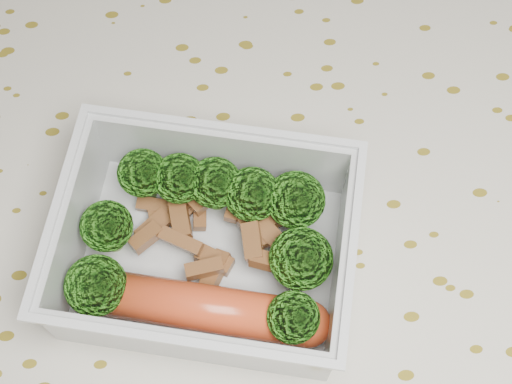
{
  "coord_description": "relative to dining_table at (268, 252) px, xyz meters",
  "views": [
    {
      "loc": [
        -0.03,
        -0.19,
        1.18
      ],
      "look_at": [
        -0.01,
        -0.0,
        0.78
      ],
      "focal_mm": 50.0,
      "sensor_mm": 36.0,
      "label": 1
    }
  ],
  "objects": [
    {
      "name": "dining_table",
      "position": [
        0.0,
        0.0,
        0.0
      ],
      "size": [
        1.4,
        0.9,
        0.75
      ],
      "color": "brown",
      "rests_on": "ground"
    },
    {
      "name": "lunch_container",
      "position": [
        -0.04,
        -0.04,
        0.11
      ],
      "size": [
        0.2,
        0.17,
        0.06
      ],
      "color": "silver",
      "rests_on": "tablecloth"
    },
    {
      "name": "broccoli_florets",
      "position": [
        -0.04,
        -0.02,
        0.12
      ],
      "size": [
        0.16,
        0.13,
        0.04
      ],
      "color": "#608C3F",
      "rests_on": "lunch_container"
    },
    {
      "name": "sausage",
      "position": [
        -0.05,
        -0.07,
        0.11
      ],
      "size": [
        0.15,
        0.06,
        0.03
      ],
      "color": "#C7421E",
      "rests_on": "lunch_container"
    },
    {
      "name": "meat_pile",
      "position": [
        -0.04,
        -0.02,
        0.1
      ],
      "size": [
        0.11,
        0.07,
        0.03
      ],
      "color": "brown",
      "rests_on": "lunch_container"
    },
    {
      "name": "tablecloth",
      "position": [
        0.0,
        0.0,
        0.05
      ],
      "size": [
        1.46,
        0.96,
        0.19
      ],
      "color": "beige",
      "rests_on": "dining_table"
    }
  ]
}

